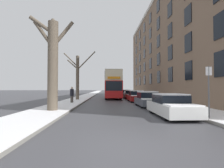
{
  "coord_description": "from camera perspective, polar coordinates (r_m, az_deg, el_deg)",
  "views": [
    {
      "loc": [
        -1.26,
        -4.97,
        1.66
      ],
      "look_at": [
        -0.35,
        18.58,
        2.26
      ],
      "focal_mm": 28.0,
      "sensor_mm": 36.0,
      "label": 1
    }
  ],
  "objects": [
    {
      "name": "double_decker_bus",
      "position": [
        28.64,
        0.13,
        0.11
      ],
      "size": [
        2.51,
        10.16,
        4.33
      ],
      "color": "red",
      "rests_on": "ground"
    },
    {
      "name": "parked_car_3",
      "position": [
        28.18,
        5.76,
        -3.52
      ],
      "size": [
        1.69,
        3.94,
        1.39
      ],
      "color": "maroon",
      "rests_on": "ground"
    },
    {
      "name": "pedestrian_left_sidewalk",
      "position": [
        19.18,
        -12.96,
        -3.37
      ],
      "size": [
        0.4,
        0.4,
        1.83
      ],
      "rotation": [
        0.0,
        0.0,
        4.23
      ],
      "color": "#4C4742",
      "rests_on": "ground"
    },
    {
      "name": "sidewalk_left",
      "position": [
        58.12,
        -6.14,
        -3.01
      ],
      "size": [
        3.0,
        130.0,
        0.16
      ],
      "color": "gray",
      "rests_on": "ground"
    },
    {
      "name": "parked_car_1",
      "position": [
        16.42,
        11.59,
        -4.98
      ],
      "size": [
        1.83,
        4.02,
        1.4
      ],
      "color": "#474C56",
      "rests_on": "ground"
    },
    {
      "name": "bare_tree_left_1",
      "position": [
        24.47,
        -11.18,
        2.73
      ],
      "size": [
        4.46,
        1.63,
        6.82
      ],
      "color": "brown",
      "rests_on": "ground"
    },
    {
      "name": "parked_car_2",
      "position": [
        22.26,
        7.9,
        -4.03
      ],
      "size": [
        1.87,
        4.29,
        1.41
      ],
      "color": "maroon",
      "rests_on": "ground"
    },
    {
      "name": "street_sign_post",
      "position": [
        10.2,
        29.05,
        -1.63
      ],
      "size": [
        0.32,
        0.07,
        2.8
      ],
      "color": "#4C4F54",
      "rests_on": "ground"
    },
    {
      "name": "sidewalk_right",
      "position": [
        58.35,
        4.18,
        -3.01
      ],
      "size": [
        3.0,
        130.0,
        0.16
      ],
      "color": "gray",
      "rests_on": "ground"
    },
    {
      "name": "ground_plane",
      "position": [
        5.39,
        12.17,
        -19.35
      ],
      "size": [
        320.0,
        320.0,
        0.0
      ],
      "primitive_type": "plane",
      "color": "#424247"
    },
    {
      "name": "parked_car_0",
      "position": [
        11.02,
        18.67,
        -6.73
      ],
      "size": [
        1.85,
        4.45,
        1.34
      ],
      "color": "silver",
      "rests_on": "ground"
    },
    {
      "name": "parked_car_4",
      "position": [
        34.34,
        4.32,
        -3.12
      ],
      "size": [
        1.88,
        4.49,
        1.41
      ],
      "color": "#9EA3AD",
      "rests_on": "ground"
    },
    {
      "name": "bare_tree_left_0",
      "position": [
        13.0,
        -18.83,
        6.96
      ],
      "size": [
        2.95,
        2.2,
        7.14
      ],
      "color": "brown",
      "rests_on": "ground"
    },
    {
      "name": "terrace_facade_right",
      "position": [
        31.43,
        21.68,
        11.03
      ],
      "size": [
        9.1,
        42.45,
        16.8
      ],
      "color": "#7A604C",
      "rests_on": "ground"
    }
  ]
}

